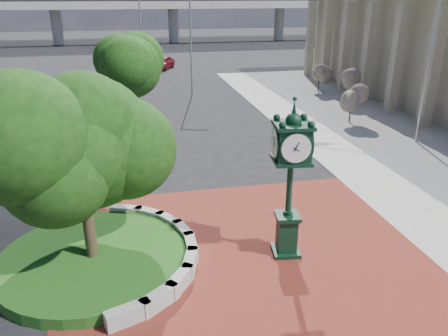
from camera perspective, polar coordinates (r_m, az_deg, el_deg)
ground at (r=15.52m, az=2.36°, el=-10.38°), size 200.00×200.00×0.00m
plaza at (r=14.70m, az=3.35°, el=-12.33°), size 12.00×12.00×0.04m
planter_wall at (r=15.02m, az=-7.85°, el=-10.57°), size 2.96×6.77×0.54m
grass_bed at (r=15.13m, az=-16.69°, el=-11.43°), size 6.10×6.10×0.40m
overpass at (r=82.78m, az=-10.56°, el=20.30°), size 90.00×12.00×7.50m
tree_planter at (r=13.59m, az=-18.28°, el=1.15°), size 5.20×5.20×6.33m
tree_street at (r=31.11m, az=-13.39°, el=11.96°), size 4.40×4.40×5.45m
post_clock at (r=14.00m, az=8.65°, el=-0.82°), size 1.23×1.23×5.35m
parked_car at (r=53.06m, az=-7.97°, el=13.47°), size 3.38×4.66×1.47m
flagpole_b at (r=27.57m, az=25.34°, el=13.20°), size 1.54×0.32×9.93m
street_lamp_near at (r=38.35m, az=-4.07°, el=16.66°), size 1.75×0.89×8.26m
street_lamp_far at (r=54.85m, az=-10.67°, el=18.87°), size 2.19×0.64×9.82m
shrub_near at (r=31.09m, az=16.32°, el=8.57°), size 1.20×1.20×2.20m
shrub_mid at (r=37.04m, az=16.10°, el=10.62°), size 1.20×1.20×2.20m
shrub_far at (r=40.61m, az=12.36°, el=11.88°), size 1.20×1.20×2.20m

